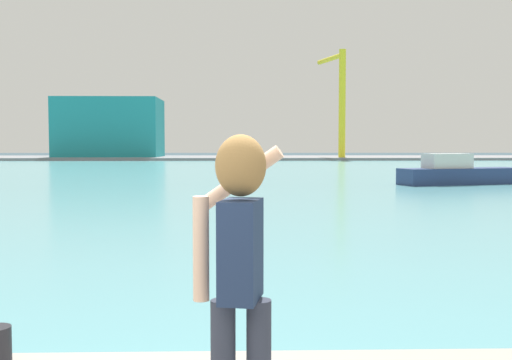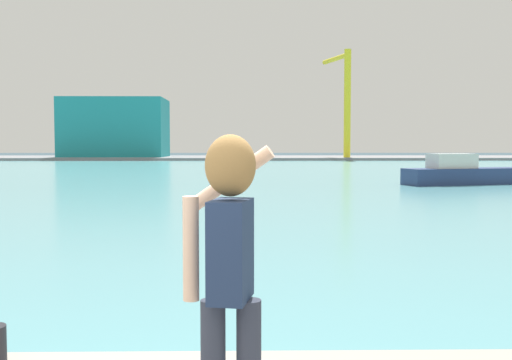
# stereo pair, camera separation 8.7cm
# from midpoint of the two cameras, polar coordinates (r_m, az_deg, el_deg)

# --- Properties ---
(ground_plane) EXTENTS (220.00, 220.00, 0.00)m
(ground_plane) POSITION_cam_midpoint_polar(r_m,az_deg,el_deg) (52.90, -2.52, 0.88)
(ground_plane) COLOR #334751
(harbor_water) EXTENTS (140.00, 100.00, 0.02)m
(harbor_water) POSITION_cam_midpoint_polar(r_m,az_deg,el_deg) (54.89, -2.49, 0.98)
(harbor_water) COLOR #599EA8
(harbor_water) RESTS_ON ground_plane
(far_shore_dock) EXTENTS (140.00, 20.00, 0.39)m
(far_shore_dock) POSITION_cam_midpoint_polar(r_m,az_deg,el_deg) (94.86, -2.09, 2.11)
(far_shore_dock) COLOR gray
(far_shore_dock) RESTS_ON ground_plane
(person_photographer) EXTENTS (0.53, 0.57, 1.74)m
(person_photographer) POSITION_cam_midpoint_polar(r_m,az_deg,el_deg) (3.37, -2.34, -7.21)
(person_photographer) COLOR #2D3342
(person_photographer) RESTS_ON quay_promenade
(boat_moored) EXTENTS (7.56, 3.72, 1.77)m
(boat_moored) POSITION_cam_midpoint_polar(r_m,az_deg,el_deg) (36.57, 18.46, 0.61)
(boat_moored) COLOR navy
(boat_moored) RESTS_ON harbor_water
(warehouse_left) EXTENTS (15.57, 10.62, 8.96)m
(warehouse_left) POSITION_cam_midpoint_polar(r_m,az_deg,el_deg) (96.59, -13.64, 4.81)
(warehouse_left) COLOR teal
(warehouse_left) RESTS_ON far_shore_dock
(port_crane) EXTENTS (3.14, 8.99, 15.74)m
(port_crane) POSITION_cam_midpoint_polar(r_m,az_deg,el_deg) (90.78, 7.87, 8.07)
(port_crane) COLOR yellow
(port_crane) RESTS_ON far_shore_dock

